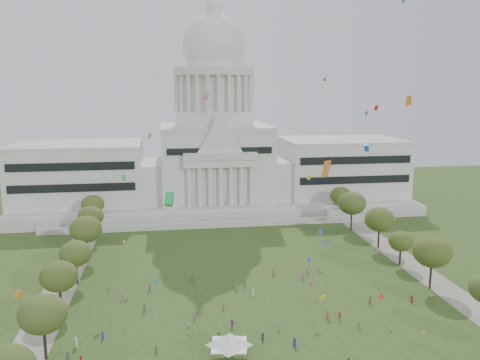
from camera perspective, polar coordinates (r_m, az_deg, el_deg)
name	(u,v)px	position (r m, az deg, el deg)	size (l,w,h in m)	color
ground	(273,334)	(109.22, 3.74, -16.88)	(400.00, 400.00, 0.00)	#2E4B1C
capitol	(215,154)	(211.13, -2.83, 2.91)	(160.00, 64.50, 91.30)	beige
path_left	(59,291)	(136.94, -19.68, -11.63)	(8.00, 160.00, 0.04)	gray
path_right	(419,270)	(151.21, 19.47, -9.50)	(8.00, 160.00, 0.04)	gray
row_tree_l_1	(43,314)	(103.02, -21.27, -13.86)	(8.86, 8.86, 12.59)	black
row_tree_l_2	(59,276)	(121.74, -19.66, -10.16)	(8.42, 8.42, 11.97)	black
row_tree_r_2	(432,252)	(136.00, 20.78, -7.54)	(9.55, 9.55, 13.58)	black
row_tree_l_3	(76,254)	(137.09, -17.97, -7.86)	(8.12, 8.12, 11.55)	black
row_tree_r_3	(401,241)	(151.18, 17.63, -6.57)	(7.01, 7.01, 9.98)	black
row_tree_l_4	(86,229)	(154.25, -16.92, -5.30)	(9.29, 9.29, 13.21)	black
row_tree_r_4	(380,220)	(164.24, 15.40, -4.30)	(9.19, 9.19, 13.06)	black
row_tree_l_5	(91,216)	(172.45, -16.42, -3.95)	(8.33, 8.33, 11.85)	black
row_tree_r_5	(352,203)	(181.63, 12.46, -2.55)	(9.82, 9.82, 13.96)	black
row_tree_l_6	(93,204)	(190.17, -16.21, -2.65)	(8.19, 8.19, 11.64)	black
row_tree_r_6	(341,196)	(199.16, 11.27, -1.77)	(8.42, 8.42, 11.97)	black
event_tent	(229,339)	(98.74, -1.23, -17.46)	(10.33, 10.33, 5.05)	#4C4C4C
person_0	(412,299)	(129.24, 18.71, -12.51)	(0.87, 0.56, 1.77)	#B21E1E
person_2	(371,300)	(125.58, 14.45, -12.92)	(0.96, 0.59, 1.97)	olive
person_3	(339,316)	(116.58, 11.10, -14.72)	(1.18, 0.61, 1.82)	#B21E1E
person_4	(278,325)	(110.75, 4.31, -15.95)	(1.09, 0.60, 1.86)	silver
person_5	(232,323)	(111.27, -0.87, -15.79)	(1.69, 0.67, 1.82)	#994C8C
person_8	(189,323)	(112.45, -5.80, -15.65)	(0.72, 0.45, 1.49)	silver
person_9	(359,325)	(113.76, 13.24, -15.56)	(0.97, 0.50, 1.50)	#33723F
person_10	(316,298)	(124.90, 8.48, -12.95)	(0.85, 0.46, 1.44)	silver
distant_crowd	(206,305)	(119.70, -3.80, -13.86)	(56.91, 38.74, 1.94)	#4C4C51
kite_swarm	(279,184)	(104.16, 4.44, -0.50)	(90.10, 95.10, 64.17)	blue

